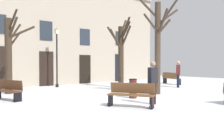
# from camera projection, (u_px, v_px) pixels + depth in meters

# --- Properties ---
(ground_plane) EXTENTS (36.69, 36.69, 0.00)m
(ground_plane) POSITION_uv_depth(u_px,v_px,m) (137.00, 99.00, 12.09)
(ground_plane) COLOR white
(building_facade) EXTENTS (22.93, 0.60, 8.19)m
(building_facade) POSITION_uv_depth(u_px,v_px,m) (45.00, 29.00, 18.89)
(building_facade) COLOR tan
(building_facade) RESTS_ON ground
(tree_near_facade) EXTENTS (1.95, 1.68, 4.68)m
(tree_near_facade) POSITION_uv_depth(u_px,v_px,m) (121.00, 52.00, 17.35)
(tree_near_facade) COLOR #382B1E
(tree_near_facade) RESTS_ON ground
(tree_right_of_center) EXTENTS (1.50, 1.82, 4.46)m
(tree_right_of_center) POSITION_uv_depth(u_px,v_px,m) (9.00, 52.00, 14.10)
(tree_right_of_center) COLOR #382B1E
(tree_right_of_center) RESTS_ON ground
(tree_center) EXTENTS (1.80, 1.88, 5.10)m
(tree_center) POSITION_uv_depth(u_px,v_px,m) (158.00, 42.00, 13.91)
(tree_center) COLOR #423326
(tree_center) RESTS_ON ground
(streetlamp) EXTENTS (0.30, 0.30, 4.09)m
(streetlamp) POSITION_uv_depth(u_px,v_px,m) (57.00, 51.00, 17.87)
(streetlamp) COLOR black
(streetlamp) RESTS_ON ground
(litter_bin) EXTENTS (0.39, 0.39, 0.93)m
(litter_bin) POSITION_uv_depth(u_px,v_px,m) (133.00, 88.00, 12.39)
(litter_bin) COLOR #4C1E19
(litter_bin) RESTS_ON ground
(bench_by_litter_bin) EXTENTS (1.24, 1.81, 0.93)m
(bench_by_litter_bin) POSITION_uv_depth(u_px,v_px,m) (131.00, 94.00, 9.92)
(bench_by_litter_bin) COLOR brown
(bench_by_litter_bin) RESTS_ON ground
(bench_facing_shops) EXTENTS (0.86, 1.75, 0.92)m
(bench_facing_shops) POSITION_uv_depth(u_px,v_px,m) (8.00, 90.00, 11.71)
(bench_facing_shops) COLOR #51331E
(bench_facing_shops) RESTS_ON ground
(bench_back_to_back_left) EXTENTS (0.96, 1.93, 0.91)m
(bench_back_to_back_left) POSITION_uv_depth(u_px,v_px,m) (171.00, 78.00, 20.39)
(bench_back_to_back_left) COLOR brown
(bench_back_to_back_left) RESTS_ON ground
(person_crossing_plaza) EXTENTS (0.43, 0.42, 1.82)m
(person_crossing_plaza) POSITION_uv_depth(u_px,v_px,m) (178.00, 72.00, 17.67)
(person_crossing_plaza) COLOR black
(person_crossing_plaza) RESTS_ON ground
(person_near_bench) EXTENTS (0.40, 0.26, 1.77)m
(person_near_bench) POSITION_uv_depth(u_px,v_px,m) (153.00, 80.00, 10.59)
(person_near_bench) COLOR #350F0F
(person_near_bench) RESTS_ON ground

